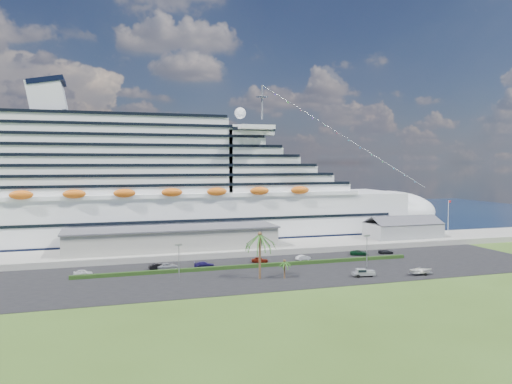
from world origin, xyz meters
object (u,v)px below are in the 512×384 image
object	(u,v)px
boat_trailer	(421,270)
pickup_truck	(363,272)
cruise_ship	(173,193)
parked_car_3	(204,265)

from	to	relation	value
boat_trailer	pickup_truck	bearing A→B (deg)	169.25
boat_trailer	cruise_ship	bearing A→B (deg)	125.96
parked_car_3	pickup_truck	xyz separation A→B (m)	(33.54, -21.17, 0.26)
pickup_truck	boat_trailer	world-z (taller)	pickup_truck
cruise_ship	parked_car_3	world-z (taller)	cruise_ship
pickup_truck	boat_trailer	bearing A→B (deg)	-10.75
parked_car_3	boat_trailer	size ratio (longest dim) A/B	0.83
cruise_ship	boat_trailer	world-z (taller)	cruise_ship
parked_car_3	pickup_truck	bearing A→B (deg)	-117.87
pickup_truck	parked_car_3	bearing A→B (deg)	147.74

